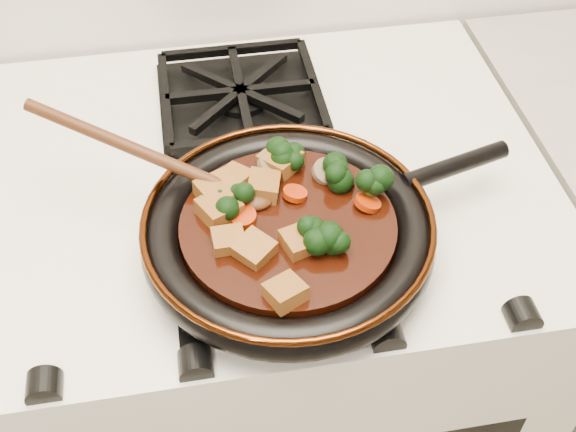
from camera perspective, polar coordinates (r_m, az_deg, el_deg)
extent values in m
cube|color=white|center=(1.29, -1.94, -11.13)|extent=(0.76, 0.60, 0.90)
cylinder|color=black|center=(0.81, 0.00, -1.79)|extent=(0.30, 0.30, 0.01)
torus|color=black|center=(0.80, 0.00, -1.36)|extent=(0.33, 0.33, 0.04)
torus|color=#421C09|center=(0.79, 0.00, -0.35)|extent=(0.32, 0.32, 0.01)
cylinder|color=black|center=(0.88, 13.08, 3.91)|extent=(0.14, 0.06, 0.02)
cylinder|color=black|center=(0.80, 0.00, -1.03)|extent=(0.24, 0.24, 0.02)
cube|color=brown|center=(0.85, -0.59, 4.37)|extent=(0.06, 0.06, 0.02)
cube|color=brown|center=(0.82, -1.95, 2.31)|extent=(0.05, 0.05, 0.03)
cube|color=brown|center=(0.80, -5.46, 0.52)|extent=(0.06, 0.05, 0.03)
cube|color=brown|center=(0.76, -2.68, -2.69)|extent=(0.05, 0.05, 0.02)
cube|color=brown|center=(0.77, -4.73, -1.98)|extent=(0.04, 0.03, 0.02)
cube|color=brown|center=(0.72, -0.21, -6.06)|extent=(0.05, 0.05, 0.03)
cube|color=brown|center=(0.83, -4.29, 2.83)|extent=(0.05, 0.05, 0.02)
cube|color=brown|center=(0.82, -5.45, 1.85)|extent=(0.06, 0.06, 0.03)
cube|color=brown|center=(0.76, 0.93, -2.05)|extent=(0.04, 0.04, 0.02)
cylinder|color=#A62604|center=(0.81, 6.30, 1.06)|extent=(0.03, 0.03, 0.02)
cylinder|color=#A62604|center=(0.76, -3.19, -2.46)|extent=(0.03, 0.03, 0.01)
cylinder|color=#A62604|center=(0.79, -3.57, -0.04)|extent=(0.03, 0.03, 0.01)
cylinder|color=#A62604|center=(0.82, 0.55, 1.80)|extent=(0.03, 0.03, 0.02)
cylinder|color=brown|center=(0.84, 3.05, 3.51)|extent=(0.05, 0.05, 0.02)
cylinder|color=brown|center=(0.81, -5.75, 1.35)|extent=(0.04, 0.04, 0.03)
cylinder|color=brown|center=(0.85, -1.23, 4.00)|extent=(0.05, 0.05, 0.03)
cylinder|color=brown|center=(0.83, 4.11, 2.97)|extent=(0.05, 0.04, 0.03)
ellipsoid|color=#45220E|center=(0.81, -3.11, 1.52)|extent=(0.07, 0.06, 0.02)
cylinder|color=#45220E|center=(0.84, -11.82, 5.11)|extent=(0.02, 0.02, 0.27)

